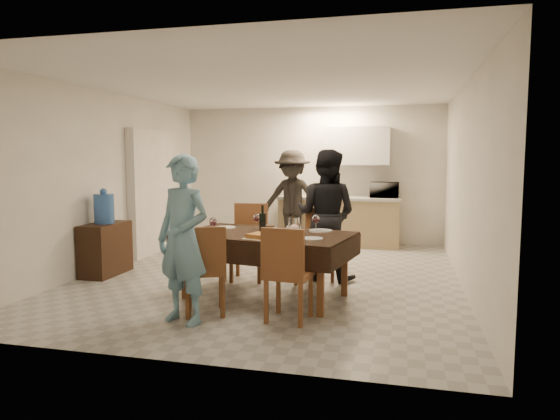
# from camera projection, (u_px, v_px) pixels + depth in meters

# --- Properties ---
(floor) EXTENTS (5.00, 6.00, 0.02)m
(floor) POSITION_uv_depth(u_px,v_px,m) (271.00, 276.00, 6.90)
(floor) COLOR #ABABA6
(floor) RESTS_ON ground
(ceiling) EXTENTS (5.00, 6.00, 0.02)m
(ceiling) POSITION_uv_depth(u_px,v_px,m) (271.00, 85.00, 6.63)
(ceiling) COLOR white
(ceiling) RESTS_ON wall_back
(wall_back) EXTENTS (5.00, 0.02, 2.60)m
(wall_back) POSITION_uv_depth(u_px,v_px,m) (311.00, 175.00, 9.66)
(wall_back) COLOR beige
(wall_back) RESTS_ON floor
(wall_front) EXTENTS (5.00, 0.02, 2.60)m
(wall_front) POSITION_uv_depth(u_px,v_px,m) (173.00, 201.00, 3.87)
(wall_front) COLOR beige
(wall_front) RESTS_ON floor
(wall_left) EXTENTS (0.02, 6.00, 2.60)m
(wall_left) POSITION_uv_depth(u_px,v_px,m) (108.00, 180.00, 7.36)
(wall_left) COLOR beige
(wall_left) RESTS_ON floor
(wall_right) EXTENTS (0.02, 6.00, 2.60)m
(wall_right) POSITION_uv_depth(u_px,v_px,m) (466.00, 185.00, 6.17)
(wall_right) COLOR beige
(wall_right) RESTS_ON floor
(stub_partition) EXTENTS (0.15, 1.40, 2.10)m
(stub_partition) POSITION_uv_depth(u_px,v_px,m) (152.00, 192.00, 8.53)
(stub_partition) COLOR white
(stub_partition) RESTS_ON floor
(kitchen_base_cabinet) EXTENTS (2.20, 0.60, 0.86)m
(kitchen_base_cabinet) POSITION_uv_depth(u_px,v_px,m) (339.00, 222.00, 9.30)
(kitchen_base_cabinet) COLOR tan
(kitchen_base_cabinet) RESTS_ON floor
(kitchen_worktop) EXTENTS (2.24, 0.64, 0.05)m
(kitchen_worktop) POSITION_uv_depth(u_px,v_px,m) (339.00, 198.00, 9.26)
(kitchen_worktop) COLOR beige
(kitchen_worktop) RESTS_ON kitchen_base_cabinet
(upper_cabinet) EXTENTS (1.20, 0.34, 0.70)m
(upper_cabinet) POSITION_uv_depth(u_px,v_px,m) (357.00, 146.00, 9.22)
(upper_cabinet) COLOR silver
(upper_cabinet) RESTS_ON wall_back
(dining_table) EXTENTS (2.12, 1.46, 0.76)m
(dining_table) POSITION_uv_depth(u_px,v_px,m) (266.00, 236.00, 5.79)
(dining_table) COLOR black
(dining_table) RESTS_ON floor
(chair_near_left) EXTENTS (0.56, 0.58, 0.51)m
(chair_near_left) POSITION_uv_depth(u_px,v_px,m) (201.00, 261.00, 5.10)
(chair_near_left) COLOR brown
(chair_near_left) RESTS_ON floor
(chair_near_right) EXTENTS (0.48, 0.48, 0.52)m
(chair_near_right) POSITION_uv_depth(u_px,v_px,m) (287.00, 265.00, 4.89)
(chair_near_right) COLOR brown
(chair_near_right) RESTS_ON floor
(chair_far_left) EXTENTS (0.50, 0.50, 0.55)m
(chair_far_left) POSITION_uv_depth(u_px,v_px,m) (246.00, 235.00, 6.54)
(chair_far_left) COLOR brown
(chair_far_left) RESTS_ON floor
(chair_far_right) EXTENTS (0.54, 0.55, 0.52)m
(chair_far_right) POSITION_uv_depth(u_px,v_px,m) (313.00, 240.00, 6.34)
(chair_far_right) COLOR brown
(chair_far_right) RESTS_ON floor
(console) EXTENTS (0.39, 0.78, 0.72)m
(console) POSITION_uv_depth(u_px,v_px,m) (106.00, 249.00, 6.97)
(console) COLOR #311B10
(console) RESTS_ON floor
(water_jug) EXTENTS (0.27, 0.27, 0.41)m
(water_jug) POSITION_uv_depth(u_px,v_px,m) (104.00, 209.00, 6.91)
(water_jug) COLOR #3C6FC8
(water_jug) RESTS_ON console
(wine_bottle) EXTENTS (0.08, 0.08, 0.32)m
(wine_bottle) POSITION_uv_depth(u_px,v_px,m) (262.00, 219.00, 5.83)
(wine_bottle) COLOR black
(wine_bottle) RESTS_ON dining_table
(water_pitcher) EXTENTS (0.13, 0.13, 0.20)m
(water_pitcher) POSITION_uv_depth(u_px,v_px,m) (294.00, 226.00, 5.65)
(water_pitcher) COLOR white
(water_pitcher) RESTS_ON dining_table
(savoury_tart) EXTENTS (0.49, 0.42, 0.05)m
(savoury_tart) POSITION_uv_depth(u_px,v_px,m) (265.00, 236.00, 5.40)
(savoury_tart) COLOR #B97636
(savoury_tart) RESTS_ON dining_table
(salad_bowl) EXTENTS (0.18, 0.18, 0.07)m
(salad_bowl) POSITION_uv_depth(u_px,v_px,m) (294.00, 229.00, 5.89)
(salad_bowl) COLOR white
(salad_bowl) RESTS_ON dining_table
(mushroom_dish) EXTENTS (0.20, 0.20, 0.03)m
(mushroom_dish) POSITION_uv_depth(u_px,v_px,m) (268.00, 228.00, 6.07)
(mushroom_dish) COLOR white
(mushroom_dish) RESTS_ON dining_table
(wine_glass_a) EXTENTS (0.09, 0.09, 0.20)m
(wine_glass_a) POSITION_uv_depth(u_px,v_px,m) (213.00, 226.00, 5.67)
(wine_glass_a) COLOR white
(wine_glass_a) RESTS_ON dining_table
(wine_glass_b) EXTENTS (0.09, 0.09, 0.21)m
(wine_glass_b) POSITION_uv_depth(u_px,v_px,m) (316.00, 223.00, 5.89)
(wine_glass_b) COLOR white
(wine_glass_b) RESTS_ON dining_table
(wine_glass_c) EXTENTS (0.09, 0.09, 0.19)m
(wine_glass_c) POSITION_uv_depth(u_px,v_px,m) (256.00, 221.00, 6.12)
(wine_glass_c) COLOR white
(wine_glass_c) RESTS_ON dining_table
(plate_near_left) EXTENTS (0.26, 0.26, 0.01)m
(plate_near_left) POSITION_uv_depth(u_px,v_px,m) (207.00, 234.00, 5.64)
(plate_near_left) COLOR white
(plate_near_left) RESTS_ON dining_table
(plate_near_right) EXTENTS (0.24, 0.24, 0.01)m
(plate_near_right) POSITION_uv_depth(u_px,v_px,m) (312.00, 239.00, 5.36)
(plate_near_right) COLOR white
(plate_near_right) RESTS_ON dining_table
(plate_far_left) EXTENTS (0.25, 0.25, 0.01)m
(plate_far_left) POSITION_uv_depth(u_px,v_px,m) (226.00, 227.00, 6.22)
(plate_far_left) COLOR white
(plate_far_left) RESTS_ON dining_table
(plate_far_right) EXTENTS (0.28, 0.28, 0.02)m
(plate_far_right) POSITION_uv_depth(u_px,v_px,m) (321.00, 231.00, 5.94)
(plate_far_right) COLOR white
(plate_far_right) RESTS_ON dining_table
(microwave) EXTENTS (0.51, 0.35, 0.28)m
(microwave) POSITION_uv_depth(u_px,v_px,m) (384.00, 190.00, 9.04)
(microwave) COLOR silver
(microwave) RESTS_ON kitchen_worktop
(person_near) EXTENTS (0.70, 0.57, 1.67)m
(person_near) POSITION_uv_depth(u_px,v_px,m) (183.00, 239.00, 4.90)
(person_near) COLOR #6B9DB8
(person_near) RESTS_ON floor
(person_far) EXTENTS (0.98, 0.84, 1.74)m
(person_far) POSITION_uv_depth(u_px,v_px,m) (326.00, 215.00, 6.66)
(person_far) COLOR black
(person_far) RESTS_ON floor
(person_kitchen) EXTENTS (1.14, 0.66, 1.77)m
(person_kitchen) POSITION_uv_depth(u_px,v_px,m) (292.00, 199.00, 9.01)
(person_kitchen) COLOR black
(person_kitchen) RESTS_ON floor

